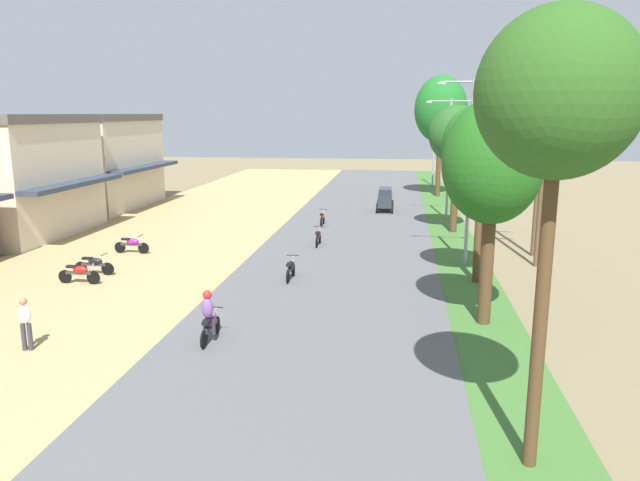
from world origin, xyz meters
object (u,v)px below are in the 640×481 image
(median_tree_nearest, at_px, (558,97))
(motorbike_ahead_second, at_px, (209,317))
(median_tree_fifth, at_px, (441,110))
(utility_pole_far, at_px, (543,169))
(parked_motorbike_fourth, at_px, (94,264))
(median_tree_third, at_px, (483,145))
(streetlamp_near, at_px, (470,161))
(motorbike_ahead_fourth, at_px, (318,236))
(utility_pole_near, at_px, (539,165))
(parked_motorbike_fifth, at_px, (132,244))
(car_van_charcoal, at_px, (385,198))
(motorbike_ahead_fifth, at_px, (322,217))
(median_tree_fourth, at_px, (457,136))
(median_tree_second, at_px, (493,164))
(streetlamp_mid, at_px, (449,151))
(pedestrian_on_shoulder, at_px, (25,321))
(motorbike_ahead_third, at_px, (291,268))
(parked_motorbike_third, at_px, (79,272))
(streetlamp_far, at_px, (434,137))

(median_tree_nearest, height_order, motorbike_ahead_second, median_tree_nearest)
(median_tree_fifth, xyz_separation_m, utility_pole_far, (3.18, -23.35, -2.72))
(parked_motorbike_fourth, height_order, median_tree_third, median_tree_third)
(streetlamp_near, height_order, motorbike_ahead_fourth, streetlamp_near)
(median_tree_third, relative_size, utility_pole_near, 0.85)
(parked_motorbike_fifth, xyz_separation_m, median_tree_nearest, (15.95, -16.46, 6.67))
(parked_motorbike_fourth, xyz_separation_m, car_van_charcoal, (12.03, 18.92, 0.47))
(parked_motorbike_fifth, distance_m, motorbike_ahead_fifth, 12.29)
(median_tree_fourth, height_order, motorbike_ahead_fourth, median_tree_fourth)
(median_tree_second, height_order, median_tree_fourth, median_tree_fourth)
(motorbike_ahead_fifth, bearing_deg, median_tree_fourth, -7.50)
(parked_motorbike_fourth, bearing_deg, streetlamp_mid, 45.32)
(median_tree_third, height_order, streetlamp_mid, streetlamp_mid)
(pedestrian_on_shoulder, height_order, motorbike_ahead_second, motorbike_ahead_second)
(median_tree_third, height_order, utility_pole_far, utility_pole_far)
(median_tree_third, distance_m, motorbike_ahead_third, 9.29)
(streetlamp_mid, distance_m, motorbike_ahead_fourth, 12.40)
(median_tree_fourth, height_order, streetlamp_mid, streetlamp_mid)
(motorbike_ahead_fourth, bearing_deg, motorbike_ahead_fifth, 95.30)
(parked_motorbike_fourth, xyz_separation_m, median_tree_fifth, (16.21, 27.71, 6.68))
(parked_motorbike_third, relative_size, parked_motorbike_fourth, 1.00)
(streetlamp_near, relative_size, motorbike_ahead_fifth, 4.66)
(parked_motorbike_third, distance_m, motorbike_ahead_second, 9.15)
(parked_motorbike_fourth, bearing_deg, motorbike_ahead_fourth, 38.99)
(parked_motorbike_fifth, height_order, motorbike_ahead_fourth, motorbike_ahead_fourth)
(parked_motorbike_fifth, relative_size, streetlamp_mid, 0.23)
(median_tree_nearest, xyz_separation_m, motorbike_ahead_third, (-7.20, 12.77, -6.65))
(median_tree_nearest, bearing_deg, median_tree_fourth, 88.92)
(motorbike_ahead_third, bearing_deg, median_tree_fifth, 74.41)
(median_tree_nearest, distance_m, median_tree_fifth, 40.09)
(parked_motorbike_fourth, distance_m, motorbike_ahead_second, 10.14)
(median_tree_second, distance_m, motorbike_ahead_fourth, 14.10)
(parked_motorbike_fifth, bearing_deg, motorbike_ahead_fourth, 18.86)
(streetlamp_mid, height_order, motorbike_ahead_second, streetlamp_mid)
(median_tree_fifth, bearing_deg, car_van_charcoal, -115.45)
(utility_pole_far, relative_size, motorbike_ahead_fourth, 4.80)
(utility_pole_far, bearing_deg, streetlamp_mid, 105.08)
(streetlamp_mid, distance_m, motorbike_ahead_fifth, 9.43)
(pedestrian_on_shoulder, height_order, motorbike_ahead_third, pedestrian_on_shoulder)
(parked_motorbike_fourth, bearing_deg, streetlamp_far, 65.38)
(parked_motorbike_fifth, bearing_deg, streetlamp_mid, 36.91)
(parked_motorbike_fourth, bearing_deg, car_van_charcoal, 57.55)
(median_tree_third, bearing_deg, parked_motorbike_fourth, -176.18)
(motorbike_ahead_fifth, bearing_deg, pedestrian_on_shoulder, -105.89)
(median_tree_third, bearing_deg, streetlamp_mid, 90.51)
(parked_motorbike_fifth, relative_size, median_tree_third, 0.25)
(median_tree_nearest, distance_m, streetlamp_near, 16.58)
(parked_motorbike_third, distance_m, streetlamp_far, 40.25)
(median_tree_fourth, bearing_deg, motorbike_ahead_third, -123.53)
(utility_pole_far, height_order, motorbike_ahead_second, utility_pole_far)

